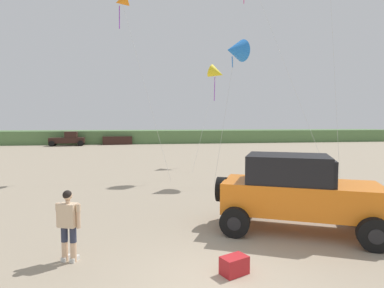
{
  "coord_description": "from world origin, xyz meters",
  "views": [
    {
      "loc": [
        -1.58,
        -5.88,
        3.2
      ],
      "look_at": [
        -0.1,
        3.1,
        2.59
      ],
      "focal_mm": 29.46,
      "sensor_mm": 36.0,
      "label": 1
    }
  ],
  "objects_px": {
    "cooler_box": "(234,265)",
    "person_watching": "(68,222)",
    "distant_pickup": "(68,139)",
    "jeep": "(297,191)",
    "kite_purple_stunt": "(122,2)",
    "kite_orange_streamer": "(217,73)",
    "distant_sedan": "(117,140)",
    "kite_blue_swept": "(235,50)"
  },
  "relations": [
    {
      "from": "distant_pickup",
      "to": "kite_orange_streamer",
      "type": "distance_m",
      "value": 28.17
    },
    {
      "from": "distant_sedan",
      "to": "kite_blue_swept",
      "type": "xyz_separation_m",
      "value": [
        8.39,
        -31.25,
        6.46
      ]
    },
    {
      "from": "person_watching",
      "to": "kite_purple_stunt",
      "type": "relative_size",
      "value": 0.15
    },
    {
      "from": "kite_purple_stunt",
      "to": "kite_orange_streamer",
      "type": "distance_m",
      "value": 8.39
    },
    {
      "from": "kite_orange_streamer",
      "to": "distant_pickup",
      "type": "bearing_deg",
      "value": 124.69
    },
    {
      "from": "jeep",
      "to": "cooler_box",
      "type": "xyz_separation_m",
      "value": [
        -2.62,
        -2.29,
        -1.01
      ]
    },
    {
      "from": "kite_purple_stunt",
      "to": "distant_sedan",
      "type": "bearing_deg",
      "value": 94.81
    },
    {
      "from": "jeep",
      "to": "kite_blue_swept",
      "type": "height_order",
      "value": "kite_blue_swept"
    },
    {
      "from": "kite_orange_streamer",
      "to": "distant_sedan",
      "type": "bearing_deg",
      "value": 110.55
    },
    {
      "from": "distant_pickup",
      "to": "distant_sedan",
      "type": "height_order",
      "value": "distant_pickup"
    },
    {
      "from": "distant_sedan",
      "to": "kite_orange_streamer",
      "type": "distance_m",
      "value": 26.68
    },
    {
      "from": "person_watching",
      "to": "kite_blue_swept",
      "type": "height_order",
      "value": "kite_blue_swept"
    },
    {
      "from": "jeep",
      "to": "distant_pickup",
      "type": "xyz_separation_m",
      "value": [
        -14.46,
        37.54,
        -0.26
      ]
    },
    {
      "from": "distant_sedan",
      "to": "cooler_box",
      "type": "bearing_deg",
      "value": -89.49
    },
    {
      "from": "jeep",
      "to": "kite_purple_stunt",
      "type": "xyz_separation_m",
      "value": [
        -5.56,
        11.44,
        9.31
      ]
    },
    {
      "from": "jeep",
      "to": "person_watching",
      "type": "xyz_separation_m",
      "value": [
        -6.21,
        -1.07,
        -0.26
      ]
    },
    {
      "from": "person_watching",
      "to": "cooler_box",
      "type": "relative_size",
      "value": 2.98
    },
    {
      "from": "distant_pickup",
      "to": "kite_orange_streamer",
      "type": "xyz_separation_m",
      "value": [
        15.66,
        -22.63,
        6.03
      ]
    },
    {
      "from": "kite_purple_stunt",
      "to": "kite_orange_streamer",
      "type": "bearing_deg",
      "value": 27.22
    },
    {
      "from": "kite_blue_swept",
      "to": "kite_orange_streamer",
      "type": "relative_size",
      "value": 1.0
    },
    {
      "from": "cooler_box",
      "to": "distant_pickup",
      "type": "distance_m",
      "value": 41.56
    },
    {
      "from": "distant_pickup",
      "to": "kite_orange_streamer",
      "type": "bearing_deg",
      "value": -55.31
    },
    {
      "from": "person_watching",
      "to": "kite_blue_swept",
      "type": "distance_m",
      "value": 12.79
    },
    {
      "from": "person_watching",
      "to": "kite_purple_stunt",
      "type": "distance_m",
      "value": 15.76
    },
    {
      "from": "jeep",
      "to": "kite_purple_stunt",
      "type": "relative_size",
      "value": 0.45
    },
    {
      "from": "person_watching",
      "to": "kite_orange_streamer",
      "type": "distance_m",
      "value": 18.62
    },
    {
      "from": "kite_blue_swept",
      "to": "kite_purple_stunt",
      "type": "distance_m",
      "value": 7.8
    },
    {
      "from": "jeep",
      "to": "person_watching",
      "type": "distance_m",
      "value": 6.3
    },
    {
      "from": "distant_sedan",
      "to": "distant_pickup",
      "type": "bearing_deg",
      "value": -172.74
    },
    {
      "from": "kite_purple_stunt",
      "to": "kite_blue_swept",
      "type": "bearing_deg",
      "value": -30.06
    },
    {
      "from": "distant_pickup",
      "to": "kite_purple_stunt",
      "type": "relative_size",
      "value": 0.43
    },
    {
      "from": "cooler_box",
      "to": "kite_purple_stunt",
      "type": "xyz_separation_m",
      "value": [
        -2.94,
        13.72,
        10.32
      ]
    },
    {
      "from": "person_watching",
      "to": "distant_pickup",
      "type": "height_order",
      "value": "distant_pickup"
    },
    {
      "from": "distant_pickup",
      "to": "person_watching",
      "type": "bearing_deg",
      "value": -77.94
    },
    {
      "from": "cooler_box",
      "to": "person_watching",
      "type": "bearing_deg",
      "value": 137.73
    },
    {
      "from": "person_watching",
      "to": "kite_blue_swept",
      "type": "relative_size",
      "value": 0.22
    },
    {
      "from": "distant_pickup",
      "to": "kite_purple_stunt",
      "type": "xyz_separation_m",
      "value": [
        8.9,
        -26.11,
        9.57
      ]
    },
    {
      "from": "kite_purple_stunt",
      "to": "distant_pickup",
      "type": "bearing_deg",
      "value": 108.83
    },
    {
      "from": "person_watching",
      "to": "cooler_box",
      "type": "distance_m",
      "value": 3.86
    },
    {
      "from": "cooler_box",
      "to": "kite_blue_swept",
      "type": "bearing_deg",
      "value": 49.53
    },
    {
      "from": "cooler_box",
      "to": "kite_orange_streamer",
      "type": "bearing_deg",
      "value": 53.98
    },
    {
      "from": "kite_purple_stunt",
      "to": "jeep",
      "type": "bearing_deg",
      "value": -64.08
    }
  ]
}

